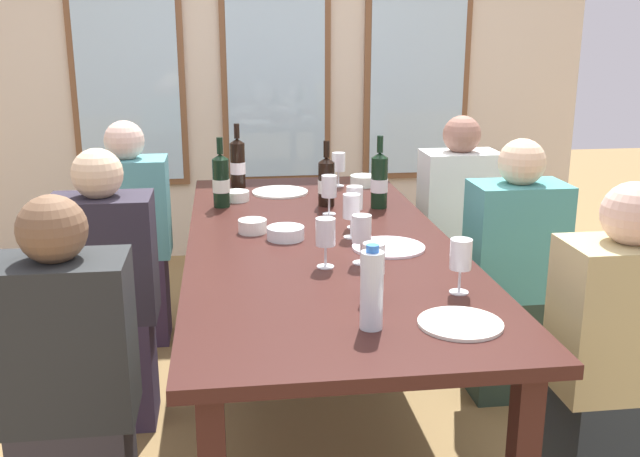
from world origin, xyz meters
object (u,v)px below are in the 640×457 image
object	(u,v)px
wine_bottle_3	(326,181)
seated_person_3	(615,367)
seated_person_1	(513,278)
white_plate_1	(460,323)
white_plate_0	(388,247)
water_bottle	(372,289)
seated_person_4	(131,240)
dining_table	(319,255)
wine_glass_1	(362,231)
wine_glass_0	(326,235)
wine_glass_4	(461,256)
tasting_bowl_3	(364,181)
wine_glass_6	(329,187)
wine_glass_3	(339,164)
wine_glass_7	(355,200)
wine_bottle_1	(379,180)
tasting_bowl_0	(252,226)
seated_person_5	(457,229)
wine_bottle_2	(221,180)
seated_person_0	(108,298)
white_plate_2	(280,192)
tasting_bowl_1	(286,233)
wine_glass_5	(374,260)
wine_bottle_0	(238,163)
tasting_bowl_2	(237,196)
seated_person_2	(69,393)
wine_glass_2	(352,209)

from	to	relation	value
wine_bottle_3	seated_person_3	world-z (taller)	seated_person_3
seated_person_1	white_plate_1	bearing A→B (deg)	-120.27
white_plate_0	white_plate_1	world-z (taller)	same
white_plate_1	seated_person_1	xyz separation A→B (m)	(0.54, 0.93, -0.22)
water_bottle	seated_person_4	bearing A→B (deg)	116.74
dining_table	wine_glass_1	distance (m)	0.38
wine_bottle_3	wine_glass_0	size ratio (longest dim) A/B	1.72
wine_glass_1	wine_glass_4	distance (m)	0.41
wine_glass_1	wine_bottle_3	bearing A→B (deg)	90.26
wine_bottle_3	wine_glass_1	bearing A→B (deg)	-89.74
tasting_bowl_3	wine_glass_6	world-z (taller)	wine_glass_6
wine_glass_3	wine_glass_4	world-z (taller)	same
dining_table	wine_glass_7	size ratio (longest dim) A/B	13.46
wine_bottle_1	wine_glass_7	bearing A→B (deg)	-117.88
wine_bottle_1	tasting_bowl_3	distance (m)	0.47
tasting_bowl_0	wine_glass_4	size ratio (longest dim) A/B	0.66
seated_person_5	wine_glass_4	bearing A→B (deg)	-107.95
white_plate_1	wine_glass_1	world-z (taller)	wine_glass_1
wine_bottle_2	seated_person_0	world-z (taller)	seated_person_0
white_plate_2	tasting_bowl_3	xyz separation A→B (m)	(0.44, 0.11, 0.02)
tasting_bowl_1	wine_glass_7	xyz separation A→B (m)	(0.29, 0.13, 0.09)
tasting_bowl_0	wine_glass_4	distance (m)	0.98
wine_bottle_1	wine_glass_0	distance (m)	0.88
wine_glass_5	wine_bottle_0	bearing A→B (deg)	102.95
white_plate_2	seated_person_1	distance (m)	1.22
dining_table	white_plate_2	size ratio (longest dim) A/B	8.49
dining_table	white_plate_2	distance (m)	0.82
wine_bottle_0	wine_glass_5	distance (m)	1.66
tasting_bowl_3	wine_glass_5	xyz separation A→B (m)	(-0.27, -1.58, 0.09)
wine_glass_4	seated_person_4	size ratio (longest dim) A/B	0.16
dining_table	tasting_bowl_0	bearing A→B (deg)	154.60
white_plate_1	water_bottle	size ratio (longest dim) A/B	0.99
seated_person_1	seated_person_4	xyz separation A→B (m)	(-1.64, 0.78, 0.00)
wine_bottle_0	wine_bottle_1	distance (m)	0.80
white_plate_2	tasting_bowl_2	bearing A→B (deg)	-148.20
wine_glass_6	seated_person_4	world-z (taller)	seated_person_4
wine_glass_1	water_bottle	bearing A→B (deg)	-97.87
white_plate_1	water_bottle	xyz separation A→B (m)	(-0.25, 0.01, 0.11)
white_plate_0	seated_person_5	world-z (taller)	seated_person_5
white_plate_2	seated_person_2	world-z (taller)	seated_person_2
tasting_bowl_2	wine_glass_4	size ratio (longest dim) A/B	0.69
white_plate_0	wine_bottle_2	bearing A→B (deg)	130.01
white_plate_2	wine_glass_5	xyz separation A→B (m)	(0.17, -1.47, 0.12)
tasting_bowl_2	wine_glass_2	xyz separation A→B (m)	(0.43, -0.68, 0.09)
white_plate_1	wine_glass_0	world-z (taller)	wine_glass_0
wine_glass_2	seated_person_2	world-z (taller)	seated_person_2
white_plate_0	wine_glass_7	size ratio (longest dim) A/B	1.57
wine_bottle_2	wine_glass_1	size ratio (longest dim) A/B	1.83
tasting_bowl_2	tasting_bowl_3	bearing A→B (deg)	20.37
dining_table	tasting_bowl_1	bearing A→B (deg)	174.90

